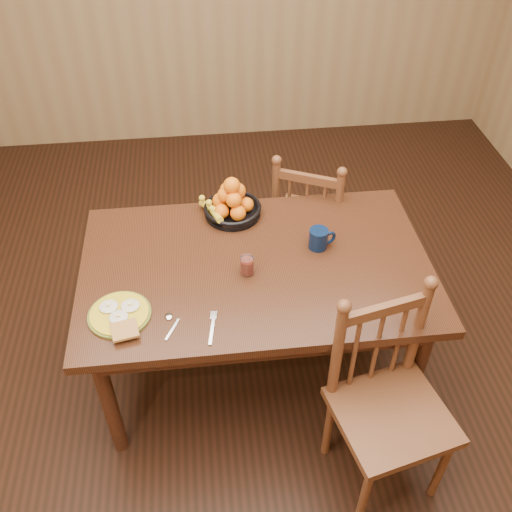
{
  "coord_description": "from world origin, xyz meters",
  "views": [
    {
      "loc": [
        -0.22,
        -1.9,
        2.52
      ],
      "look_at": [
        0.0,
        0.0,
        0.8
      ],
      "focal_mm": 40.0,
      "sensor_mm": 36.0,
      "label": 1
    }
  ],
  "objects": [
    {
      "name": "coffee_mug",
      "position": [
        0.31,
        0.09,
        0.8
      ],
      "size": [
        0.13,
        0.09,
        0.1
      ],
      "color": "black",
      "rests_on": "dining_table"
    },
    {
      "name": "chair_far",
      "position": [
        0.39,
        0.64,
        0.45
      ],
      "size": [
        0.55,
        0.54,
        0.92
      ],
      "rotation": [
        0.0,
        0.0,
        2.71
      ],
      "color": "#542D19",
      "rests_on": "ground"
    },
    {
      "name": "room",
      "position": [
        0.0,
        0.0,
        1.35
      ],
      "size": [
        4.52,
        5.02,
        2.72
      ],
      "color": "black",
      "rests_on": "ground"
    },
    {
      "name": "spoon",
      "position": [
        -0.39,
        -0.3,
        0.75
      ],
      "size": [
        0.06,
        0.15,
        0.01
      ],
      "rotation": [
        0.0,
        0.0,
        -0.47
      ],
      "color": "silver",
      "rests_on": "dining_table"
    },
    {
      "name": "dining_table",
      "position": [
        0.0,
        0.0,
        0.67
      ],
      "size": [
        1.6,
        1.0,
        0.75
      ],
      "color": "black",
      "rests_on": "ground"
    },
    {
      "name": "fork",
      "position": [
        -0.22,
        -0.35,
        0.75
      ],
      "size": [
        0.05,
        0.18,
        0.0
      ],
      "rotation": [
        0.0,
        0.0,
        -0.16
      ],
      "color": "silver",
      "rests_on": "dining_table"
    },
    {
      "name": "juice_glass",
      "position": [
        -0.05,
        -0.05,
        0.79
      ],
      "size": [
        0.06,
        0.06,
        0.09
      ],
      "color": "silver",
      "rests_on": "dining_table"
    },
    {
      "name": "breakfast_plate",
      "position": [
        -0.6,
        -0.25,
        0.76
      ],
      "size": [
        0.26,
        0.3,
        0.04
      ],
      "color": "#59601E",
      "rests_on": "dining_table"
    },
    {
      "name": "chair_near",
      "position": [
        0.48,
        -0.63,
        0.48
      ],
      "size": [
        0.53,
        0.52,
        0.99
      ],
      "rotation": [
        0.0,
        0.0,
        0.23
      ],
      "color": "#542D19",
      "rests_on": "ground"
    },
    {
      "name": "fruit_bowl",
      "position": [
        -0.08,
        0.38,
        0.82
      ],
      "size": [
        0.32,
        0.29,
        0.22
      ],
      "color": "black",
      "rests_on": "dining_table"
    }
  ]
}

